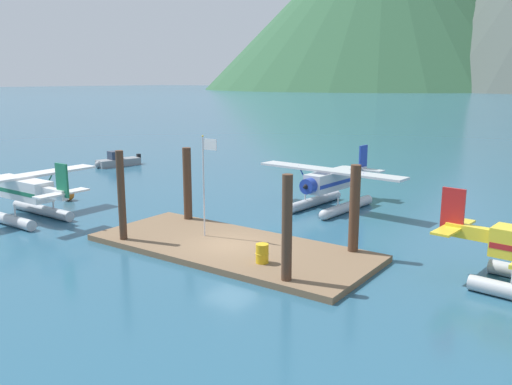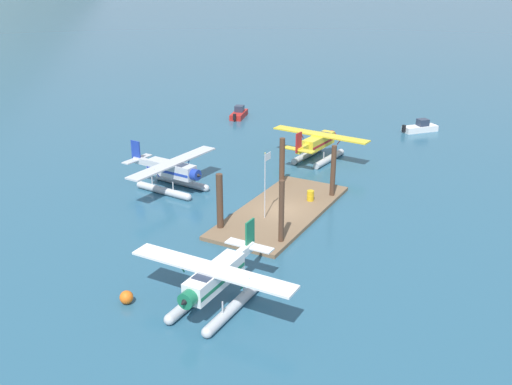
{
  "view_description": "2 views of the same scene",
  "coord_description": "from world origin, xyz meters",
  "px_view_note": "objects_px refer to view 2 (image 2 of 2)",
  "views": [
    {
      "loc": [
        15.8,
        -20.11,
        8.39
      ],
      "look_at": [
        -0.62,
        3.09,
        2.35
      ],
      "focal_mm": 37.38,
      "sensor_mm": 36.0,
      "label": 1
    },
    {
      "loc": [
        -38.08,
        -18.22,
        18.61
      ],
      "look_at": [
        -1.11,
        1.71,
        1.83
      ],
      "focal_mm": 40.03,
      "sensor_mm": 36.0,
      "label": 2
    }
  ],
  "objects_px": {
    "fuel_drum": "(310,196)",
    "mooring_buoy": "(126,297)",
    "seaplane_yellow_stbd_fwd": "(319,145)",
    "flagpole": "(266,177)",
    "seaplane_white_port_aft": "(215,283)",
    "boat_red_open_east": "(239,113)",
    "seaplane_silver_bow_centre": "(172,173)",
    "boat_white_open_se": "(421,127)"
  },
  "relations": [
    {
      "from": "seaplane_white_port_aft",
      "to": "boat_white_open_se",
      "type": "height_order",
      "value": "seaplane_white_port_aft"
    },
    {
      "from": "fuel_drum",
      "to": "seaplane_silver_bow_centre",
      "type": "distance_m",
      "value": 12.43
    },
    {
      "from": "seaplane_yellow_stbd_fwd",
      "to": "seaplane_silver_bow_centre",
      "type": "xyz_separation_m",
      "value": [
        -14.01,
        8.16,
        0.0
      ]
    },
    {
      "from": "mooring_buoy",
      "to": "seaplane_white_port_aft",
      "type": "height_order",
      "value": "seaplane_white_port_aft"
    },
    {
      "from": "boat_white_open_se",
      "to": "boat_red_open_east",
      "type": "bearing_deg",
      "value": 100.81
    },
    {
      "from": "flagpole",
      "to": "boat_white_open_se",
      "type": "relative_size",
      "value": 1.29
    },
    {
      "from": "seaplane_yellow_stbd_fwd",
      "to": "boat_red_open_east",
      "type": "distance_m",
      "value": 19.69
    },
    {
      "from": "boat_red_open_east",
      "to": "fuel_drum",
      "type": "bearing_deg",
      "value": -138.71
    },
    {
      "from": "mooring_buoy",
      "to": "seaplane_yellow_stbd_fwd",
      "type": "relative_size",
      "value": 0.08
    },
    {
      "from": "seaplane_white_port_aft",
      "to": "fuel_drum",
      "type": "bearing_deg",
      "value": 4.15
    },
    {
      "from": "mooring_buoy",
      "to": "boat_white_open_se",
      "type": "bearing_deg",
      "value": -7.86
    },
    {
      "from": "fuel_drum",
      "to": "seaplane_white_port_aft",
      "type": "relative_size",
      "value": 0.08
    },
    {
      "from": "mooring_buoy",
      "to": "seaplane_silver_bow_centre",
      "type": "distance_m",
      "value": 18.42
    },
    {
      "from": "seaplane_yellow_stbd_fwd",
      "to": "mooring_buoy",
      "type": "bearing_deg",
      "value": -179.28
    },
    {
      "from": "flagpole",
      "to": "seaplane_silver_bow_centre",
      "type": "distance_m",
      "value": 10.72
    },
    {
      "from": "flagpole",
      "to": "fuel_drum",
      "type": "bearing_deg",
      "value": -20.13
    },
    {
      "from": "fuel_drum",
      "to": "seaplane_white_port_aft",
      "type": "distance_m",
      "value": 16.96
    },
    {
      "from": "seaplane_white_port_aft",
      "to": "mooring_buoy",
      "type": "bearing_deg",
      "value": 114.94
    },
    {
      "from": "flagpole",
      "to": "mooring_buoy",
      "type": "bearing_deg",
      "value": 172.86
    },
    {
      "from": "seaplane_yellow_stbd_fwd",
      "to": "boat_red_open_east",
      "type": "relative_size",
      "value": 2.2
    },
    {
      "from": "flagpole",
      "to": "seaplane_silver_bow_centre",
      "type": "relative_size",
      "value": 0.51
    },
    {
      "from": "boat_white_open_se",
      "to": "boat_red_open_east",
      "type": "height_order",
      "value": "same"
    },
    {
      "from": "fuel_drum",
      "to": "boat_red_open_east",
      "type": "relative_size",
      "value": 0.18
    },
    {
      "from": "mooring_buoy",
      "to": "seaplane_silver_bow_centre",
      "type": "height_order",
      "value": "seaplane_silver_bow_centre"
    },
    {
      "from": "flagpole",
      "to": "boat_red_open_east",
      "type": "bearing_deg",
      "value": 33.49
    },
    {
      "from": "fuel_drum",
      "to": "boat_white_open_se",
      "type": "bearing_deg",
      "value": -5.97
    },
    {
      "from": "boat_white_open_se",
      "to": "seaplane_silver_bow_centre",
      "type": "bearing_deg",
      "value": 153.45
    },
    {
      "from": "fuel_drum",
      "to": "boat_white_open_se",
      "type": "distance_m",
      "value": 27.14
    },
    {
      "from": "fuel_drum",
      "to": "mooring_buoy",
      "type": "distance_m",
      "value": 19.44
    },
    {
      "from": "fuel_drum",
      "to": "boat_white_open_se",
      "type": "height_order",
      "value": "boat_white_open_se"
    },
    {
      "from": "flagpole",
      "to": "seaplane_silver_bow_centre",
      "type": "bearing_deg",
      "value": 79.36
    },
    {
      "from": "seaplane_white_port_aft",
      "to": "boat_white_open_se",
      "type": "distance_m",
      "value": 43.93
    },
    {
      "from": "seaplane_yellow_stbd_fwd",
      "to": "boat_red_open_east",
      "type": "bearing_deg",
      "value": 54.32
    },
    {
      "from": "boat_white_open_se",
      "to": "flagpole",
      "type": "bearing_deg",
      "value": 171.81
    },
    {
      "from": "fuel_drum",
      "to": "boat_red_open_east",
      "type": "bearing_deg",
      "value": 41.29
    },
    {
      "from": "flagpole",
      "to": "fuel_drum",
      "type": "relative_size",
      "value": 6.05
    },
    {
      "from": "fuel_drum",
      "to": "seaplane_silver_bow_centre",
      "type": "bearing_deg",
      "value": 103.17
    },
    {
      "from": "mooring_buoy",
      "to": "seaplane_white_port_aft",
      "type": "xyz_separation_m",
      "value": [
        2.22,
        -4.77,
        1.17
      ]
    },
    {
      "from": "seaplane_yellow_stbd_fwd",
      "to": "seaplane_white_port_aft",
      "type": "height_order",
      "value": "same"
    },
    {
      "from": "seaplane_yellow_stbd_fwd",
      "to": "seaplane_white_port_aft",
      "type": "distance_m",
      "value": 28.55
    },
    {
      "from": "seaplane_yellow_stbd_fwd",
      "to": "flagpole",
      "type": "bearing_deg",
      "value": -172.23
    },
    {
      "from": "seaplane_silver_bow_centre",
      "to": "fuel_drum",
      "type": "bearing_deg",
      "value": -76.83
    }
  ]
}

